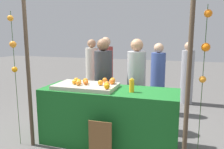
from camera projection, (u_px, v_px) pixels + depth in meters
The scene contains 27 objects.
ground_plane at pixel (109, 143), 3.57m from camera, with size 24.00×24.00×0.00m, color #565451.
stall_counter at pixel (109, 117), 3.49m from camera, with size 2.07×0.74×0.88m, color #196023.
orange_tray at pixel (86, 86), 3.48m from camera, with size 0.95×0.56×0.06m, color #B2AD99.
orange_0 at pixel (86, 83), 3.42m from camera, with size 0.07×0.07×0.07m, color orange.
orange_1 at pixel (107, 84), 3.30m from camera, with size 0.08×0.08×0.08m, color orange.
orange_2 at pixel (74, 82), 3.47m from camera, with size 0.07×0.07×0.07m, color orange.
orange_3 at pixel (79, 83), 3.38m from camera, with size 0.08×0.08×0.08m, color orange.
orange_4 at pixel (113, 80), 3.55m from camera, with size 0.09×0.09×0.09m, color orange.
orange_5 at pixel (107, 86), 3.16m from camera, with size 0.08×0.08×0.08m, color orange.
orange_6 at pixel (112, 81), 3.47m from camera, with size 0.09×0.09×0.09m, color orange.
orange_7 at pixel (100, 83), 3.40m from camera, with size 0.08×0.08×0.08m, color orange.
orange_8 at pixel (105, 80), 3.60m from camera, with size 0.08×0.08×0.08m, color orange.
orange_9 at pixel (76, 80), 3.60m from camera, with size 0.08×0.08×0.08m, color orange.
orange_10 at pixel (86, 81), 3.51m from camera, with size 0.09×0.09×0.09m, color orange.
orange_11 at pixel (79, 81), 3.50m from camera, with size 0.08×0.08×0.08m, color orange.
juice_bottle at pixel (132, 86), 3.23m from camera, with size 0.07×0.07×0.20m.
chalkboard_sign at pixel (100, 142), 3.01m from camera, with size 0.32×0.03×0.58m.
vendor_left at pixel (103, 86), 4.18m from camera, with size 0.33×0.33×1.62m.
vendor_right at pixel (136, 88), 4.02m from camera, with size 0.32×0.32×1.62m.
crowd_person_0 at pixel (158, 81), 4.83m from camera, with size 0.30×0.30×1.52m.
crowd_person_1 at pixel (187, 75), 5.52m from camera, with size 0.30×0.30×1.52m.
crowd_person_2 at pixel (92, 73), 5.70m from camera, with size 0.32×0.32×1.58m.
crowd_person_3 at pixel (106, 74), 5.33m from camera, with size 0.33×0.33×1.64m.
canopy_post_left at pixel (28, 72), 3.31m from camera, with size 0.06×0.06×2.29m, color #473828.
canopy_post_right at pixel (188, 81), 2.66m from camera, with size 0.06×0.06×2.29m, color #473828.
garland_strand_left at pixel (13, 46), 3.28m from camera, with size 0.10×0.10×2.02m.
garland_strand_right at pixel (206, 47), 2.55m from camera, with size 0.10×0.10×2.02m.
Camera 1 is at (1.02, -3.16, 1.69)m, focal length 36.13 mm.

